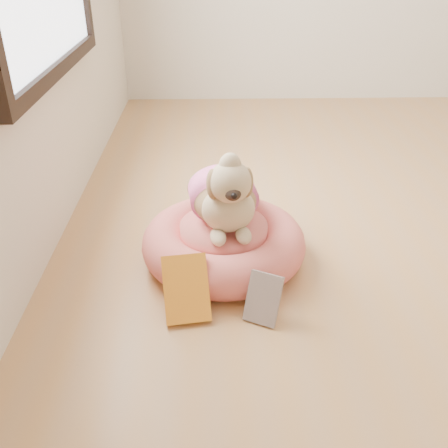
{
  "coord_description": "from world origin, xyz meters",
  "views": [
    {
      "loc": [
        -1.33,
        -1.79,
        1.15
      ],
      "look_at": [
        -1.28,
        -0.14,
        0.2
      ],
      "focal_mm": 40.0,
      "sensor_mm": 36.0,
      "label": 1
    }
  ],
  "objects_px": {
    "pet_bed": "(224,243)",
    "book_yellow": "(186,289)",
    "book_white": "(263,299)",
    "dog": "(225,182)"
  },
  "relations": [
    {
      "from": "pet_bed",
      "to": "book_yellow",
      "type": "relative_size",
      "value": 2.79
    },
    {
      "from": "book_yellow",
      "to": "book_white",
      "type": "relative_size",
      "value": 1.33
    },
    {
      "from": "dog",
      "to": "pet_bed",
      "type": "bearing_deg",
      "value": -108.57
    },
    {
      "from": "pet_bed",
      "to": "book_white",
      "type": "bearing_deg",
      "value": -70.88
    },
    {
      "from": "book_yellow",
      "to": "book_white",
      "type": "bearing_deg",
      "value": -16.47
    },
    {
      "from": "pet_bed",
      "to": "dog",
      "type": "relative_size",
      "value": 1.39
    },
    {
      "from": "book_white",
      "to": "dog",
      "type": "bearing_deg",
      "value": 133.71
    },
    {
      "from": "pet_bed",
      "to": "book_yellow",
      "type": "xyz_separation_m",
      "value": [
        -0.14,
        -0.32,
        0.02
      ]
    },
    {
      "from": "book_white",
      "to": "pet_bed",
      "type": "bearing_deg",
      "value": 135.43
    },
    {
      "from": "pet_bed",
      "to": "book_white",
      "type": "relative_size",
      "value": 3.7
    }
  ]
}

